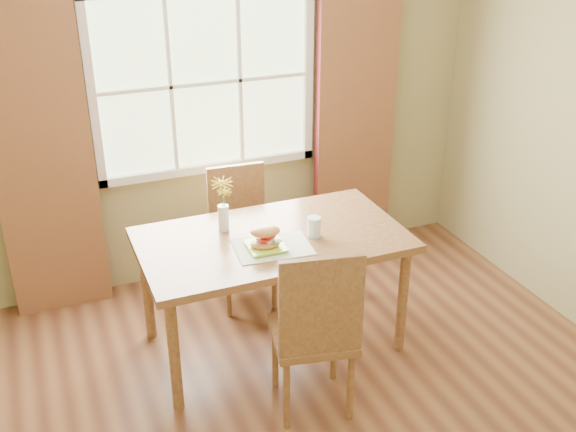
# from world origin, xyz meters

# --- Properties ---
(room) EXTENTS (4.24, 3.84, 2.74)m
(room) POSITION_xyz_m (0.00, 0.00, 1.35)
(room) COLOR brown
(room) RESTS_ON ground
(window) EXTENTS (1.62, 0.06, 1.32)m
(window) POSITION_xyz_m (0.00, 1.87, 1.50)
(window) COLOR beige
(window) RESTS_ON room
(curtain_left) EXTENTS (0.65, 0.08, 2.20)m
(curtain_left) POSITION_xyz_m (-1.15, 1.78, 1.10)
(curtain_left) COLOR maroon
(curtain_left) RESTS_ON room
(curtain_right) EXTENTS (0.65, 0.08, 2.20)m
(curtain_right) POSITION_xyz_m (1.15, 1.78, 1.10)
(curtain_right) COLOR maroon
(curtain_right) RESTS_ON room
(dining_table) EXTENTS (1.64, 0.92, 0.80)m
(dining_table) POSITION_xyz_m (0.08, 0.79, 0.71)
(dining_table) COLOR olive
(dining_table) RESTS_ON room
(chair_near) EXTENTS (0.53, 0.53, 1.08)m
(chair_near) POSITION_xyz_m (0.06, 0.08, 0.59)
(chair_near) COLOR olive
(chair_near) RESTS_ON room
(chair_far) EXTENTS (0.44, 0.44, 0.99)m
(chair_far) POSITION_xyz_m (0.09, 1.44, 0.54)
(chair_far) COLOR olive
(chair_far) RESTS_ON room
(placemat) EXTENTS (0.48, 0.37, 0.01)m
(placemat) POSITION_xyz_m (0.03, 0.66, 0.80)
(placemat) COLOR beige
(placemat) RESTS_ON dining_table
(plate) EXTENTS (0.22, 0.22, 0.01)m
(plate) POSITION_xyz_m (-0.01, 0.66, 0.81)
(plate) COLOR #A5DA36
(plate) RESTS_ON placemat
(croissant_sandwich) EXTENTS (0.20, 0.16, 0.14)m
(croissant_sandwich) POSITION_xyz_m (-0.02, 0.65, 0.88)
(croissant_sandwich) COLOR #D68148
(croissant_sandwich) RESTS_ON plate
(water_glass) EXTENTS (0.09, 0.09, 0.13)m
(water_glass) POSITION_xyz_m (0.32, 0.70, 0.86)
(water_glass) COLOR silver
(water_glass) RESTS_ON dining_table
(flower_vase) EXTENTS (0.14, 0.14, 0.35)m
(flower_vase) POSITION_xyz_m (-0.17, 0.98, 1.00)
(flower_vase) COLOR silver
(flower_vase) RESTS_ON dining_table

